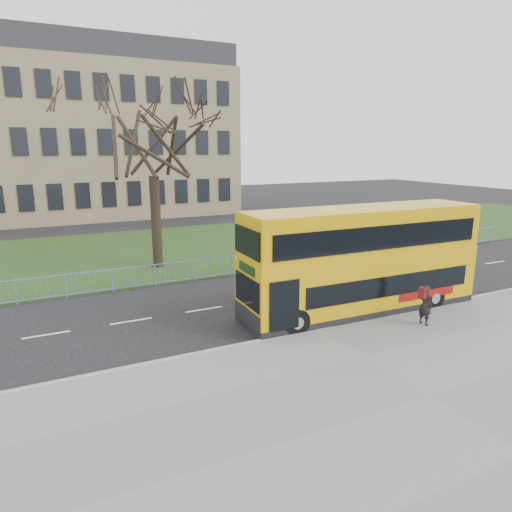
{
  "coord_description": "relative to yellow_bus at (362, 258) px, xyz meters",
  "views": [
    {
      "loc": [
        -8.96,
        -14.52,
        6.57
      ],
      "look_at": [
        -1.34,
        1.0,
        2.43
      ],
      "focal_mm": 32.0,
      "sensor_mm": 36.0,
      "label": 1
    }
  ],
  "objects": [
    {
      "name": "pavement",
      "position": [
        -2.67,
        -6.24,
        -2.2
      ],
      "size": [
        80.0,
        10.5,
        0.12
      ],
      "primitive_type": "cube",
      "color": "slate",
      "rests_on": "ground"
    },
    {
      "name": "guard_railing",
      "position": [
        -2.67,
        7.11,
        -1.71
      ],
      "size": [
        40.0,
        0.12,
        1.1
      ],
      "primitive_type": null,
      "color": "#7A98DA",
      "rests_on": "ground"
    },
    {
      "name": "bare_tree",
      "position": [
        -5.67,
        10.51,
        3.77
      ],
      "size": [
        8.33,
        8.33,
        11.9
      ],
      "primitive_type": null,
      "color": "black",
      "rests_on": "grass_verge"
    },
    {
      "name": "pedestrian",
      "position": [
        1.04,
        -2.43,
        -1.39
      ],
      "size": [
        0.43,
        0.59,
        1.5
      ],
      "primitive_type": "imported",
      "rotation": [
        0.0,
        0.0,
        1.7
      ],
      "color": "black",
      "rests_on": "pavement"
    },
    {
      "name": "ground",
      "position": [
        -2.67,
        0.51,
        -2.26
      ],
      "size": [
        120.0,
        120.0,
        0.0
      ],
      "primitive_type": "plane",
      "color": "black",
      "rests_on": "ground"
    },
    {
      "name": "civic_building",
      "position": [
        -7.67,
        35.51,
        4.74
      ],
      "size": [
        30.0,
        15.0,
        14.0
      ],
      "primitive_type": "cube",
      "color": "#79674D",
      "rests_on": "ground"
    },
    {
      "name": "kerb",
      "position": [
        -2.67,
        -1.04,
        -2.19
      ],
      "size": [
        80.0,
        0.2,
        0.14
      ],
      "primitive_type": "cube",
      "color": "gray",
      "rests_on": "ground"
    },
    {
      "name": "grass_verge",
      "position": [
        -2.67,
        14.81,
        -2.22
      ],
      "size": [
        80.0,
        15.4,
        0.08
      ],
      "primitive_type": "cube",
      "color": "#1C3312",
      "rests_on": "ground"
    },
    {
      "name": "yellow_bus",
      "position": [
        0.0,
        0.0,
        0.0
      ],
      "size": [
        10.11,
        2.66,
        4.21
      ],
      "rotation": [
        0.0,
        0.0,
        -0.02
      ],
      "color": "#D69F09",
      "rests_on": "ground"
    }
  ]
}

